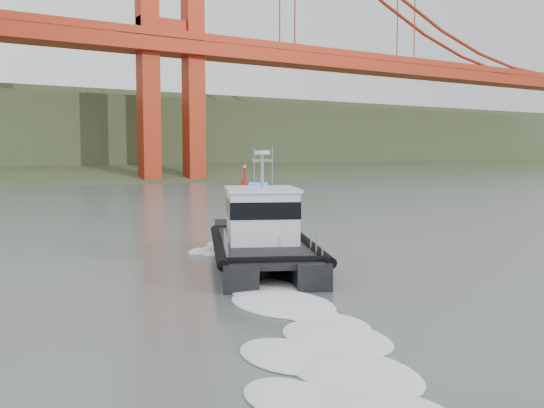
# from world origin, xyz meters

# --- Properties ---
(ground) EXTENTS (400.00, 400.00, 0.00)m
(ground) POSITION_xyz_m (0.00, 0.00, 0.00)
(ground) COLOR #495754
(ground) RESTS_ON ground
(patrol_boat) EXTENTS (8.29, 11.56, 5.30)m
(patrol_boat) POSITION_xyz_m (-4.28, 3.75, 1.33)
(patrol_boat) COLOR black
(patrol_boat) RESTS_ON ground
(nav_buoy) EXTENTS (1.82, 1.82, 3.79)m
(nav_buoy) POSITION_xyz_m (14.46, 37.81, 1.00)
(nav_buoy) COLOR red
(nav_buoy) RESTS_ON ground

